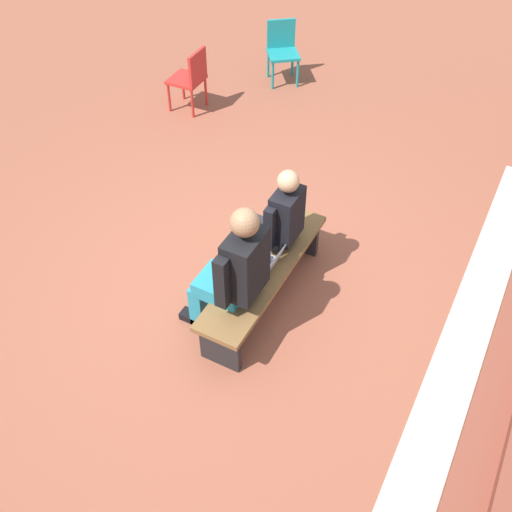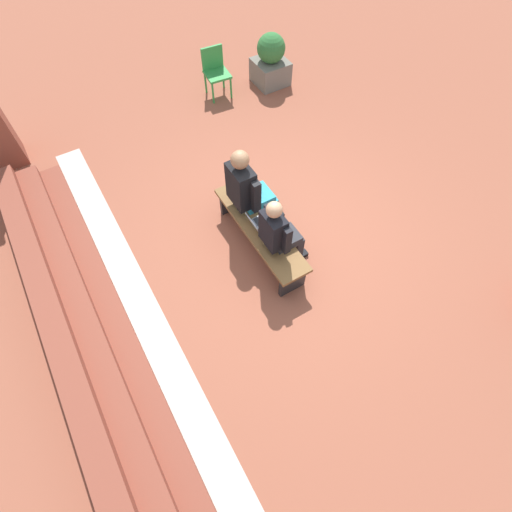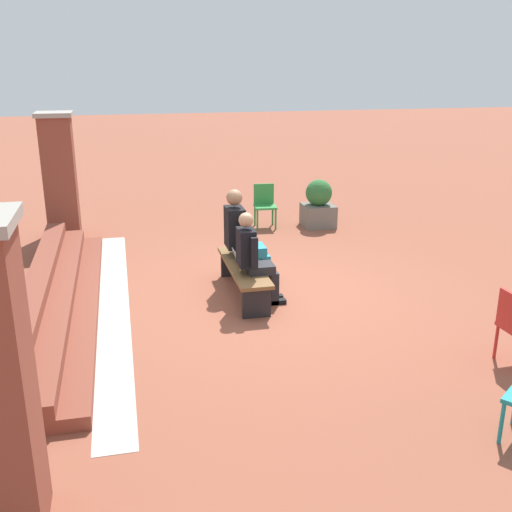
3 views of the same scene
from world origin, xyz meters
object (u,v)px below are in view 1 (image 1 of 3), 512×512
Objects in this scene: laptop at (265,264)px; plastic_chair_mid_courtyard at (191,76)px; person_adult at (233,270)px; person_student at (276,222)px; plastic_chair_near_bench_right at (282,48)px; bench at (264,275)px.

plastic_chair_mid_courtyard is at bearing -137.15° from laptop.
laptop is 0.38× the size of plastic_chair_mid_courtyard.
person_adult is 3.89m from plastic_chair_mid_courtyard.
plastic_chair_mid_courtyard is (-2.30, -2.39, -0.21)m from person_student.
plastic_chair_mid_courtyard is at bearing -27.61° from plastic_chair_near_bench_right.
laptop is 3.62m from plastic_chair_mid_courtyard.
laptop is 0.38× the size of plastic_chair_near_bench_right.
person_adult reaches higher than person_student.
bench is 1.40× the size of person_student.
person_student is at bearing 46.12° from plastic_chair_mid_courtyard.
person_student is 3.32m from plastic_chair_mid_courtyard.
laptop is 4.35m from plastic_chair_near_bench_right.
laptop is (0.01, 0.01, 0.15)m from bench.
plastic_chair_near_bench_right is at bearing -155.91° from laptop.
plastic_chair_mid_courtyard is (-2.65, -2.45, 0.13)m from bench.
person_student is 0.41m from laptop.
plastic_chair_mid_courtyard reaches higher than laptop.
person_student is at bearing -169.74° from bench.
bench is at bearing -118.52° from laptop.
bench is at bearing 170.16° from person_adult.
bench is 0.58m from person_adult.
plastic_chair_mid_courtyard is (-3.07, -2.38, -0.27)m from person_adult.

